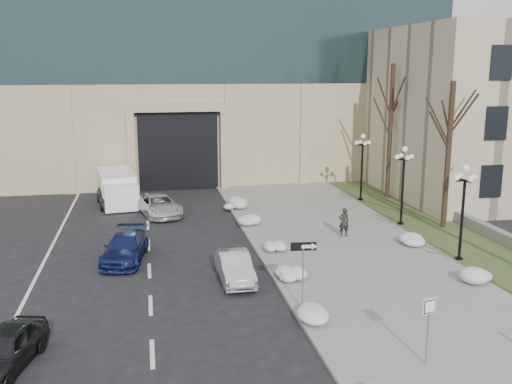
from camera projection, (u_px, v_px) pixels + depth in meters
sidewalk at (354, 256)px, 28.24m from camera, size 9.00×40.00×0.12m
curb at (265, 262)px, 27.39m from camera, size 0.30×40.00×0.14m
grass_strip at (473, 249)px, 29.46m from camera, size 4.00×40.00×0.10m
stone_wall at (486, 230)px, 31.69m from camera, size 0.50×30.00×0.70m
car_a at (5, 349)px, 17.69m from camera, size 2.46×4.08×1.30m
car_b at (235, 267)px, 25.03m from camera, size 1.38×3.83×1.26m
car_c at (125, 248)px, 27.65m from camera, size 2.53×4.75×1.31m
car_d at (159, 205)px, 36.22m from camera, size 3.23×5.07×1.30m
car_e at (111, 195)px, 38.81m from camera, size 2.28×4.39×1.43m
pedestrian at (344, 222)px, 31.25m from camera, size 0.61×0.43×1.60m
box_truck at (117, 188)px, 39.57m from camera, size 3.09×6.79×2.08m
one_way_sign at (308, 254)px, 21.59m from camera, size 1.03×0.29×2.76m
keep_sign at (429, 317)px, 17.52m from camera, size 0.49×0.14×2.29m
snow_clump_c at (313, 314)px, 21.05m from camera, size 1.10×1.60×0.36m
snow_clump_d at (292, 277)px, 24.79m from camera, size 1.10×1.60×0.36m
snow_clump_e at (271, 246)px, 29.08m from camera, size 1.10×1.60×0.36m
snow_clump_f at (250, 223)px, 33.36m from camera, size 1.10×1.60×0.36m
snow_clump_g at (234, 205)px, 37.66m from camera, size 1.10×1.60×0.36m
snow_clump_i at (481, 281)px, 24.31m from camera, size 1.10×1.60×0.36m
snow_clump_j at (421, 243)px, 29.61m from camera, size 1.10×1.60×0.36m
lamppost_b at (463, 200)px, 27.06m from camera, size 1.18×1.18×4.76m
lamppost_c at (403, 175)px, 33.29m from camera, size 1.18×1.18×4.76m
lamppost_d at (362, 158)px, 39.53m from camera, size 1.18×1.18×4.76m
tree_mid at (450, 135)px, 32.23m from camera, size 3.20×3.20×8.50m
tree_far at (391, 113)px, 39.76m from camera, size 3.20×3.20×9.50m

